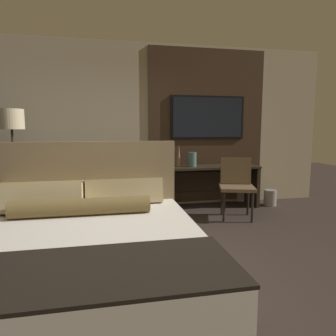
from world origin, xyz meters
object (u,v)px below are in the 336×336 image
at_px(vase_tall, 179,155).
at_px(tv, 208,117).
at_px(vase_short, 192,159).
at_px(bed, 78,252).
at_px(waste_bin, 270,198).
at_px(desk, 211,179).
at_px(floor_lamp, 12,128).
at_px(desk_chair, 236,181).

bearing_deg(vase_tall, tv, 19.17).
height_order(vase_tall, vase_short, vase_tall).
distance_m(bed, tv, 3.51).
bearing_deg(waste_bin, tv, 160.96).
bearing_deg(vase_tall, waste_bin, -5.90).
xyz_separation_m(desk, vase_short, (-0.35, -0.04, 0.36)).
bearing_deg(tv, floor_lamp, -169.59).
relative_size(tv, desk_chair, 1.46).
bearing_deg(floor_lamp, vase_short, 6.47).
xyz_separation_m(desk_chair, waste_bin, (0.89, 0.51, -0.42)).
bearing_deg(bed, vase_short, 54.25).
distance_m(floor_lamp, vase_short, 2.78).
height_order(floor_lamp, waste_bin, floor_lamp).
bearing_deg(desk, desk_chair, -75.01).
height_order(desk_chair, vase_tall, vase_tall).
bearing_deg(vase_tall, desk, -1.79).
distance_m(desk_chair, floor_lamp, 3.36).
relative_size(tv, waste_bin, 4.80).
distance_m(bed, floor_lamp, 2.50).
height_order(bed, vase_tall, bed).
relative_size(bed, desk_chair, 2.39).
distance_m(desk_chair, waste_bin, 1.11).
xyz_separation_m(floor_lamp, waste_bin, (4.13, 0.19, -1.23)).
bearing_deg(vase_short, bed, -125.75).
relative_size(desk_chair, waste_bin, 3.29).
bearing_deg(desk_chair, vase_short, 147.32).
bearing_deg(bed, tv, 51.89).
xyz_separation_m(floor_lamp, vase_tall, (2.49, 0.36, -0.45)).
relative_size(tv, vase_tall, 3.59).
relative_size(tv, floor_lamp, 0.82).
bearing_deg(desk, bed, -130.58).
height_order(desk_chair, vase_short, vase_short).
xyz_separation_m(desk_chair, vase_tall, (-0.75, 0.68, 0.36)).
bearing_deg(desk, waste_bin, -8.08).
bearing_deg(floor_lamp, vase_tall, 8.31).
height_order(desk, tv, tv).
relative_size(desk_chair, vase_tall, 2.46).
xyz_separation_m(bed, desk, (2.03, 2.37, 0.17)).
xyz_separation_m(bed, desk_chair, (2.20, 1.70, 0.24)).
xyz_separation_m(bed, floor_lamp, (-1.04, 2.02, 1.05)).
relative_size(bed, tv, 1.64).
relative_size(bed, floor_lamp, 1.35).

